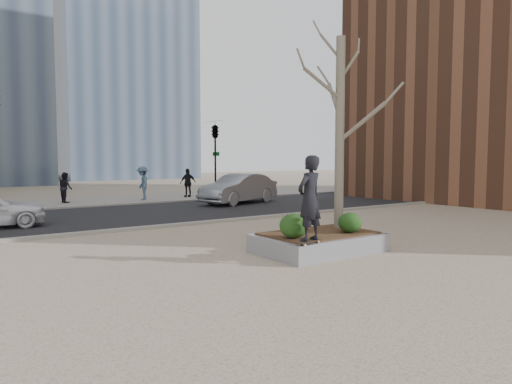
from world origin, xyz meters
TOP-DOWN VIEW (x-y plane):
  - ground at (0.00, 0.00)m, footprint 120.00×120.00m
  - street at (0.00, 10.00)m, footprint 60.00×8.00m
  - far_sidewalk at (0.00, 17.00)m, footprint 60.00×6.00m
  - planter at (1.00, 0.00)m, footprint 3.00×2.00m
  - planter_mulch at (1.00, 0.00)m, footprint 2.70×1.70m
  - sycamore_tree at (2.00, 0.30)m, footprint 2.80×2.80m
  - shrub_left at (-0.04, -0.28)m, footprint 0.67×0.67m
  - shrub_middle at (0.71, 0.49)m, footprint 0.49×0.49m
  - shrub_right at (1.61, -0.47)m, footprint 0.59×0.59m
  - skateboard at (-0.10, -0.88)m, footprint 0.81×0.38m
  - skateboarder at (-0.10, -0.88)m, footprint 0.76×0.58m
  - car_silver at (6.04, 11.41)m, footprint 4.92×2.95m
  - car_third at (16.90, 12.66)m, footprint 5.01×2.87m
  - pedestrian_a at (-1.22, 16.87)m, footprint 0.71×0.85m
  - pedestrian_b at (2.70, 16.12)m, footprint 0.91×1.32m
  - pedestrian_c at (5.64, 16.39)m, footprint 1.02×0.44m
  - traffic_light_far at (6.50, 14.60)m, footprint 0.60×2.48m

SIDE VIEW (x-z plane):
  - ground at x=0.00m, z-range 0.00..0.00m
  - street at x=0.00m, z-range 0.00..0.02m
  - far_sidewalk at x=0.00m, z-range 0.00..0.02m
  - planter at x=1.00m, z-range 0.00..0.45m
  - planter_mulch at x=1.00m, z-range 0.45..0.49m
  - skateboard at x=-0.10m, z-range 0.45..0.53m
  - shrub_middle at x=0.71m, z-range 0.49..0.91m
  - car_third at x=16.90m, z-range 0.02..1.39m
  - shrub_right at x=1.61m, z-range 0.49..0.99m
  - shrub_left at x=-0.04m, z-range 0.49..1.06m
  - car_silver at x=6.04m, z-range 0.02..1.55m
  - pedestrian_a at x=-1.22m, z-range 0.02..1.62m
  - pedestrian_c at x=5.64m, z-range 0.02..1.74m
  - pedestrian_b at x=2.70m, z-range 0.02..1.90m
  - skateboarder at x=-0.10m, z-range 0.53..2.40m
  - traffic_light_far at x=6.50m, z-range 0.00..4.50m
  - sycamore_tree at x=2.00m, z-range 0.49..7.09m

